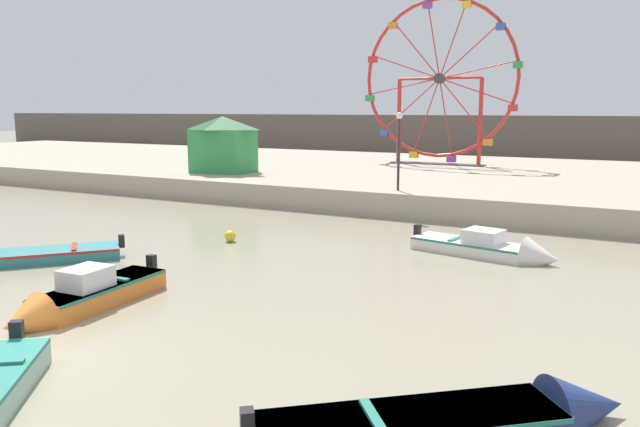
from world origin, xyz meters
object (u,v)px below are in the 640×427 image
object	(u,v)px
promenade_lamp_near	(399,139)
mooring_buoy_orange	(230,236)
carnival_booth_green_kiosk	(223,143)
motorboat_navy_blue	(480,418)
motorboat_white_red_stripe	(494,249)
motorboat_orange_hull	(80,298)
motorboat_teal_painted	(26,256)
ferris_wheel_red_frame	(439,82)

from	to	relation	value
promenade_lamp_near	mooring_buoy_orange	distance (m)	9.94
carnival_booth_green_kiosk	promenade_lamp_near	bearing A→B (deg)	-16.42
motorboat_navy_blue	promenade_lamp_near	world-z (taller)	promenade_lamp_near
motorboat_white_red_stripe	motorboat_orange_hull	world-z (taller)	motorboat_orange_hull
promenade_lamp_near	mooring_buoy_orange	bearing A→B (deg)	-111.08
motorboat_teal_painted	carnival_booth_green_kiosk	xyz separation A→B (m)	(-5.27, 17.65, 2.72)
motorboat_white_red_stripe	motorboat_orange_hull	distance (m)	13.26
motorboat_white_red_stripe	motorboat_navy_blue	bearing A→B (deg)	-67.13
motorboat_navy_blue	motorboat_orange_hull	world-z (taller)	motorboat_orange_hull
motorboat_navy_blue	mooring_buoy_orange	xyz separation A→B (m)	(-11.98, 9.64, -0.00)
motorboat_navy_blue	carnival_booth_green_kiosk	world-z (taller)	carnival_booth_green_kiosk
motorboat_teal_painted	promenade_lamp_near	xyz separation A→B (m)	(7.29, 14.59, 3.39)
ferris_wheel_red_frame	motorboat_teal_painted	bearing A→B (deg)	-98.66
ferris_wheel_red_frame	motorboat_navy_blue	bearing A→B (deg)	-70.83
ferris_wheel_red_frame	carnival_booth_green_kiosk	world-z (taller)	ferris_wheel_red_frame
promenade_lamp_near	mooring_buoy_orange	size ratio (longest dim) A/B	8.34
motorboat_orange_hull	motorboat_teal_painted	bearing A→B (deg)	-118.50
motorboat_teal_painted	mooring_buoy_orange	world-z (taller)	motorboat_teal_painted
motorboat_teal_painted	motorboat_navy_blue	bearing A→B (deg)	117.72
mooring_buoy_orange	carnival_booth_green_kiosk	bearing A→B (deg)	128.00
motorboat_navy_blue	motorboat_teal_painted	bearing A→B (deg)	126.39
motorboat_navy_blue	carnival_booth_green_kiosk	bearing A→B (deg)	94.38
motorboat_white_red_stripe	promenade_lamp_near	bearing A→B (deg)	144.00
mooring_buoy_orange	motorboat_navy_blue	bearing A→B (deg)	-38.81
motorboat_white_red_stripe	promenade_lamp_near	distance (m)	9.46
mooring_buoy_orange	promenade_lamp_near	bearing A→B (deg)	68.92
motorboat_navy_blue	promenade_lamp_near	xyz separation A→B (m)	(-8.62, 18.35, 3.38)
motorboat_white_red_stripe	motorboat_teal_painted	distance (m)	15.65
ferris_wheel_red_frame	promenade_lamp_near	xyz separation A→B (m)	(2.84, -14.62, -3.23)
motorboat_white_red_stripe	motorboat_teal_painted	xyz separation A→B (m)	(-13.37, -8.13, -0.08)
ferris_wheel_red_frame	promenade_lamp_near	bearing A→B (deg)	-78.99
motorboat_white_red_stripe	ferris_wheel_red_frame	xyz separation A→B (m)	(-8.92, 21.08, 6.54)
motorboat_navy_blue	motorboat_orange_hull	xyz separation A→B (m)	(-10.29, 1.12, 0.13)
motorboat_teal_painted	ferris_wheel_red_frame	distance (m)	30.28
motorboat_teal_painted	mooring_buoy_orange	distance (m)	7.07
motorboat_white_red_stripe	ferris_wheel_red_frame	size ratio (longest dim) A/B	0.47
motorboat_white_red_stripe	mooring_buoy_orange	xyz separation A→B (m)	(-9.43, -2.26, -0.07)
carnival_booth_green_kiosk	mooring_buoy_orange	world-z (taller)	carnival_booth_green_kiosk
motorboat_orange_hull	promenade_lamp_near	distance (m)	17.61
motorboat_navy_blue	promenade_lamp_near	distance (m)	20.56
motorboat_navy_blue	motorboat_teal_painted	distance (m)	16.35
carnival_booth_green_kiosk	mooring_buoy_orange	xyz separation A→B (m)	(9.20, -11.77, -2.72)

